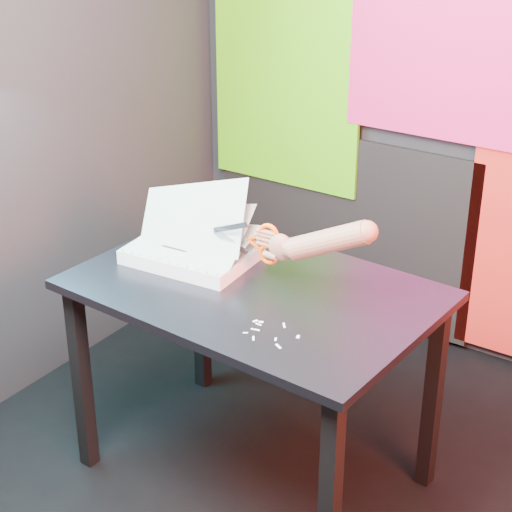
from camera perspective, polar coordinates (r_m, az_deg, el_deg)
The scene contains 6 objects.
room at distance 2.10m, azimuth 5.20°, elevation 6.82°, with size 3.01×3.01×2.71m.
work_table at distance 2.79m, azimuth -0.11°, elevation -3.77°, with size 1.18×0.82×0.75m.
printout_stack at distance 2.91m, azimuth -4.29°, elevation 0.28°, with size 0.47×0.33×0.31m.
scissors at distance 2.72m, azimuth 0.54°, elevation 0.87°, with size 0.25×0.02×0.14m.
hand_forearm at distance 2.61m, azimuth 4.32°, elevation 0.97°, with size 0.40×0.09×0.20m.
paper_clippings at distance 2.49m, azimuth 0.81°, elevation -5.08°, with size 0.17×0.14×0.00m.
Camera 1 is at (0.95, -1.75, 2.02)m, focal length 60.00 mm.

